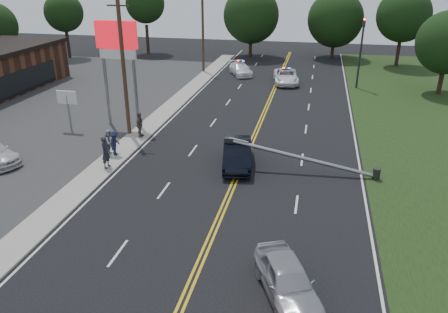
% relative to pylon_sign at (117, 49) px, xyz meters
% --- Properties ---
extents(ground, '(120.00, 120.00, 0.00)m').
position_rel_pylon_sign_xyz_m(ground, '(10.50, -14.00, -6.00)').
color(ground, black).
rests_on(ground, ground).
extents(sidewalk, '(1.80, 70.00, 0.12)m').
position_rel_pylon_sign_xyz_m(sidewalk, '(2.10, -4.00, -5.94)').
color(sidewalk, '#9E998E').
rests_on(sidewalk, ground).
extents(centerline_yellow, '(0.36, 80.00, 0.00)m').
position_rel_pylon_sign_xyz_m(centerline_yellow, '(10.50, -4.00, -5.99)').
color(centerline_yellow, gold).
rests_on(centerline_yellow, ground).
extents(pylon_sign, '(3.20, 0.35, 8.00)m').
position_rel_pylon_sign_xyz_m(pylon_sign, '(0.00, 0.00, 0.00)').
color(pylon_sign, gray).
rests_on(pylon_sign, ground).
extents(small_sign, '(1.60, 0.14, 3.10)m').
position_rel_pylon_sign_xyz_m(small_sign, '(-3.50, -2.00, -3.66)').
color(small_sign, gray).
rests_on(small_sign, ground).
extents(traffic_signal, '(0.28, 0.41, 7.05)m').
position_rel_pylon_sign_xyz_m(traffic_signal, '(18.80, 16.00, -1.79)').
color(traffic_signal, '#2D2D30').
rests_on(traffic_signal, ground).
extents(fallen_streetlight, '(9.36, 0.44, 1.91)m').
position_rel_pylon_sign_xyz_m(fallen_streetlight, '(14.69, -6.00, -5.08)').
color(fallen_streetlight, '#2D2D30').
rests_on(fallen_streetlight, ground).
extents(utility_pole_mid, '(1.60, 0.28, 10.00)m').
position_rel_pylon_sign_xyz_m(utility_pole_mid, '(1.30, -2.00, -0.91)').
color(utility_pole_mid, '#382619').
rests_on(utility_pole_mid, ground).
extents(utility_pole_far, '(1.60, 0.28, 10.00)m').
position_rel_pylon_sign_xyz_m(utility_pole_far, '(1.30, 20.00, -0.91)').
color(utility_pole_far, '#382619').
rests_on(utility_pole_far, ground).
extents(tree_4, '(5.13, 5.13, 8.60)m').
position_rel_pylon_sign_xyz_m(tree_4, '(-19.33, 25.04, 0.02)').
color(tree_4, black).
rests_on(tree_4, ground).
extents(tree_5, '(5.45, 5.45, 9.66)m').
position_rel_pylon_sign_xyz_m(tree_5, '(-9.85, 30.58, 0.91)').
color(tree_5, black).
rests_on(tree_5, ground).
extents(tree_6, '(7.56, 7.56, 9.40)m').
position_rel_pylon_sign_xyz_m(tree_6, '(5.22, 31.03, -0.39)').
color(tree_6, black).
rests_on(tree_6, ground).
extents(tree_7, '(7.44, 7.44, 8.88)m').
position_rel_pylon_sign_xyz_m(tree_7, '(16.49, 32.68, -0.85)').
color(tree_7, black).
rests_on(tree_7, ground).
extents(tree_8, '(6.50, 6.50, 9.49)m').
position_rel_pylon_sign_xyz_m(tree_8, '(24.43, 28.48, 0.23)').
color(tree_8, black).
rests_on(tree_8, ground).
extents(tree_9, '(5.96, 5.96, 7.98)m').
position_rel_pylon_sign_xyz_m(tree_9, '(26.65, 15.36, -1.00)').
color(tree_9, black).
rests_on(tree_9, ground).
extents(crashed_sedan, '(2.50, 5.12, 1.62)m').
position_rel_pylon_sign_xyz_m(crashed_sedan, '(10.22, -5.74, -5.19)').
color(crashed_sedan, black).
rests_on(crashed_sedan, ground).
extents(waiting_sedan, '(3.33, 4.65, 1.47)m').
position_rel_pylon_sign_xyz_m(waiting_sedan, '(14.25, -17.15, -5.26)').
color(waiting_sedan, '#A8AAB0').
rests_on(waiting_sedan, ground).
extents(emergency_a, '(3.24, 5.70, 1.50)m').
position_rel_pylon_sign_xyz_m(emergency_a, '(11.41, 16.48, -5.25)').
color(emergency_a, white).
rests_on(emergency_a, ground).
extents(emergency_b, '(3.77, 5.12, 1.38)m').
position_rel_pylon_sign_xyz_m(emergency_b, '(5.90, 19.44, -5.31)').
color(emergency_b, white).
rests_on(emergency_b, ground).
extents(bystander_a, '(0.54, 0.77, 2.01)m').
position_rel_pylon_sign_xyz_m(bystander_a, '(2.42, -7.98, -4.87)').
color(bystander_a, '#23242B').
rests_on(bystander_a, sidewalk).
extents(bystander_b, '(0.80, 0.95, 1.74)m').
position_rel_pylon_sign_xyz_m(bystander_b, '(1.71, -6.02, -5.01)').
color(bystander_b, '#ABABB0').
rests_on(bystander_b, sidewalk).
extents(bystander_c, '(0.63, 1.08, 1.66)m').
position_rel_pylon_sign_xyz_m(bystander_c, '(2.09, -6.03, -5.05)').
color(bystander_c, '#171D3B').
rests_on(bystander_c, sidewalk).
extents(bystander_d, '(0.49, 1.10, 1.85)m').
position_rel_pylon_sign_xyz_m(bystander_d, '(2.38, -2.49, -4.95)').
color(bystander_d, '#5D4F4B').
rests_on(bystander_d, sidewalk).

